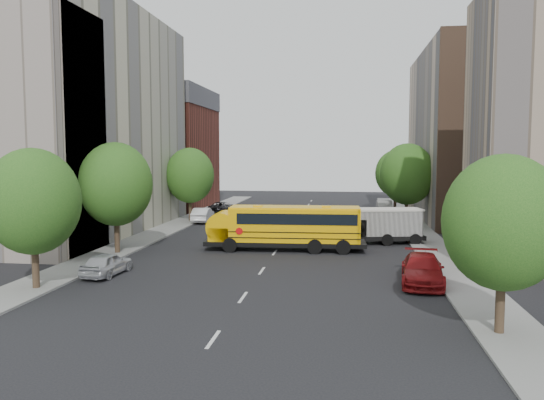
% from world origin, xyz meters
% --- Properties ---
extents(ground, '(120.00, 120.00, 0.00)m').
position_xyz_m(ground, '(0.00, 0.00, 0.00)').
color(ground, black).
rests_on(ground, ground).
extents(sidewalk_left, '(3.00, 80.00, 0.12)m').
position_xyz_m(sidewalk_left, '(-11.50, 5.00, 0.06)').
color(sidewalk_left, slate).
rests_on(sidewalk_left, ground).
extents(sidewalk_right, '(3.00, 80.00, 0.12)m').
position_xyz_m(sidewalk_right, '(11.50, 5.00, 0.06)').
color(sidewalk_right, slate).
rests_on(sidewalk_right, ground).
extents(lane_markings, '(0.15, 64.00, 0.01)m').
position_xyz_m(lane_markings, '(0.00, 10.00, 0.01)').
color(lane_markings, silver).
rests_on(lane_markings, ground).
extents(building_left_cream, '(10.00, 26.00, 20.00)m').
position_xyz_m(building_left_cream, '(-18.00, 6.00, 10.00)').
color(building_left_cream, beige).
rests_on(building_left_cream, ground).
extents(building_left_redbrick, '(10.00, 15.00, 13.00)m').
position_xyz_m(building_left_redbrick, '(-18.00, 28.00, 6.50)').
color(building_left_redbrick, maroon).
rests_on(building_left_redbrick, ground).
extents(building_left_near, '(10.00, 7.00, 17.00)m').
position_xyz_m(building_left_near, '(-18.00, -4.50, 8.50)').
color(building_left_near, '#C1AA96').
rests_on(building_left_near, ground).
extents(building_right_far, '(10.00, 22.00, 18.00)m').
position_xyz_m(building_right_far, '(18.00, 20.00, 9.00)').
color(building_right_far, '#C1AA96').
rests_on(building_right_far, ground).
extents(building_right_sidewall, '(10.10, 0.30, 18.00)m').
position_xyz_m(building_right_sidewall, '(18.00, 9.00, 9.00)').
color(building_right_sidewall, brown).
rests_on(building_right_sidewall, ground).
extents(street_tree_0, '(4.80, 4.80, 7.41)m').
position_xyz_m(street_tree_0, '(-11.00, -14.00, 4.64)').
color(street_tree_0, '#38281C').
rests_on(street_tree_0, ground).
extents(street_tree_1, '(5.12, 5.12, 7.90)m').
position_xyz_m(street_tree_1, '(-11.00, -4.00, 4.95)').
color(street_tree_1, '#38281C').
rests_on(street_tree_1, ground).
extents(street_tree_2, '(4.99, 4.99, 7.71)m').
position_xyz_m(street_tree_2, '(-11.00, 14.00, 4.83)').
color(street_tree_2, '#38281C').
rests_on(street_tree_2, ground).
extents(street_tree_3, '(4.61, 4.61, 7.11)m').
position_xyz_m(street_tree_3, '(11.00, -18.00, 4.45)').
color(street_tree_3, '#38281C').
rests_on(street_tree_3, ground).
extents(street_tree_4, '(5.25, 5.25, 8.10)m').
position_xyz_m(street_tree_4, '(11.00, 14.00, 5.08)').
color(street_tree_4, '#38281C').
rests_on(street_tree_4, ground).
extents(street_tree_5, '(4.86, 4.86, 7.51)m').
position_xyz_m(street_tree_5, '(11.00, 26.00, 4.70)').
color(street_tree_5, '#38281C').
rests_on(street_tree_5, ground).
extents(school_bus, '(11.85, 3.30, 3.31)m').
position_xyz_m(school_bus, '(0.52, -0.93, 1.85)').
color(school_bus, black).
rests_on(school_bus, ground).
extents(safari_truck, '(6.80, 3.48, 2.78)m').
position_xyz_m(safari_truck, '(7.92, 3.01, 1.47)').
color(safari_truck, black).
rests_on(safari_truck, ground).
extents(parked_car_0, '(1.86, 4.12, 1.37)m').
position_xyz_m(parked_car_0, '(-8.80, -10.37, 0.69)').
color(parked_car_0, '#ABADB2').
rests_on(parked_car_0, ground).
extents(parked_car_1, '(1.90, 4.73, 1.53)m').
position_xyz_m(parked_car_1, '(-9.60, 13.72, 0.76)').
color(parked_car_1, silver).
rests_on(parked_car_1, ground).
extents(parked_car_2, '(2.55, 5.08, 1.38)m').
position_xyz_m(parked_car_2, '(-9.60, 22.17, 0.69)').
color(parked_car_2, black).
rests_on(parked_car_2, ground).
extents(parked_car_3, '(2.77, 5.65, 1.58)m').
position_xyz_m(parked_car_3, '(9.19, -9.95, 0.79)').
color(parked_car_3, maroon).
rests_on(parked_car_3, ground).
extents(parked_car_4, '(2.22, 4.67, 1.54)m').
position_xyz_m(parked_car_4, '(9.60, 12.05, 0.77)').
color(parked_car_4, '#35425E').
rests_on(parked_car_4, ground).
extents(parked_car_5, '(1.78, 4.88, 1.60)m').
position_xyz_m(parked_car_5, '(9.60, 23.83, 0.80)').
color(parked_car_5, gray).
rests_on(parked_car_5, ground).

